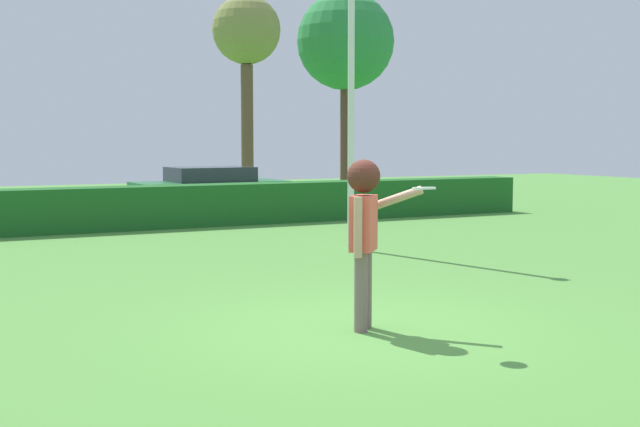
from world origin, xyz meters
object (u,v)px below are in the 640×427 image
at_px(birch_tree, 345,42).
at_px(frisbee, 424,188).
at_px(lamppost, 351,58).
at_px(maple_tree, 247,36).
at_px(person, 364,221).
at_px(parked_car_green, 210,187).

bearing_deg(birch_tree, frisbee, -116.79).
height_order(lamppost, maple_tree, maple_tree).
relative_size(person, lamppost, 0.29).
distance_m(frisbee, maple_tree, 20.49).
distance_m(person, frisbee, 0.86).
bearing_deg(person, frisbee, -71.36).
xyz_separation_m(parked_car_green, birch_tree, (7.46, 5.85, 4.97)).
bearing_deg(birch_tree, lamppost, -118.32).
height_order(lamppost, birch_tree, birch_tree).
bearing_deg(frisbee, lamppost, 66.80).
height_order(person, frisbee, person).
height_order(frisbee, lamppost, lamppost).
xyz_separation_m(person, parked_car_green, (3.26, 14.16, -0.46)).
bearing_deg(person, lamppost, 62.19).
height_order(birch_tree, maple_tree, birch_tree).
xyz_separation_m(frisbee, lamppost, (2.73, 6.37, 1.93)).
relative_size(parked_car_green, birch_tree, 0.56).
xyz_separation_m(lamppost, parked_car_green, (0.28, 8.52, -2.77)).
bearing_deg(person, birch_tree, 61.83).
distance_m(parked_car_green, birch_tree, 10.71).
relative_size(lamppost, maple_tree, 0.92).
bearing_deg(parked_car_green, birch_tree, 38.10).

